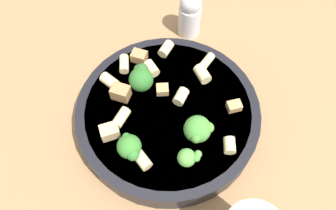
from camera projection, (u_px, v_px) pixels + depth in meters
ground_plane at (168, 121)px, 0.51m from camera, size 2.00×2.00×0.00m
pasta_bowl at (168, 114)px, 0.49m from camera, size 0.27×0.27×0.04m
broccoli_floret_0 at (141, 78)px, 0.47m from camera, size 0.04×0.04×0.04m
broccoli_floret_1 at (130, 147)px, 0.42m from camera, size 0.03×0.04×0.04m
broccoli_floret_2 at (190, 157)px, 0.42m from camera, size 0.03×0.02×0.03m
broccoli_floret_3 at (198, 129)px, 0.43m from camera, size 0.04×0.04×0.04m
rigatoni_0 at (230, 145)px, 0.44m from camera, size 0.02×0.02×0.02m
rigatoni_1 at (181, 96)px, 0.48m from camera, size 0.03×0.03×0.02m
rigatoni_2 at (152, 68)px, 0.50m from camera, size 0.02×0.03×0.02m
rigatoni_3 at (202, 74)px, 0.50m from camera, size 0.02×0.03×0.02m
rigatoni_4 at (166, 49)px, 0.52m from camera, size 0.03×0.03×0.02m
rigatoni_5 at (121, 117)px, 0.46m from camera, size 0.03×0.03×0.02m
rigatoni_6 at (207, 62)px, 0.51m from camera, size 0.03×0.03×0.01m
rigatoni_7 at (124, 64)px, 0.51m from camera, size 0.02×0.03×0.01m
rigatoni_8 at (110, 81)px, 0.49m from camera, size 0.03×0.03×0.02m
rigatoni_9 at (143, 160)px, 0.43m from camera, size 0.02×0.03×0.02m
chicken_chunk_0 at (121, 92)px, 0.48m from camera, size 0.03×0.03×0.02m
chicken_chunk_1 at (234, 106)px, 0.47m from camera, size 0.02×0.02×0.01m
chicken_chunk_2 at (163, 89)px, 0.49m from camera, size 0.02×0.02×0.01m
chicken_chunk_3 at (110, 131)px, 0.45m from camera, size 0.03×0.02×0.02m
chicken_chunk_4 at (139, 56)px, 0.51m from camera, size 0.03×0.03×0.02m
pepper_shaker at (190, 14)px, 0.56m from camera, size 0.04×0.04×0.09m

